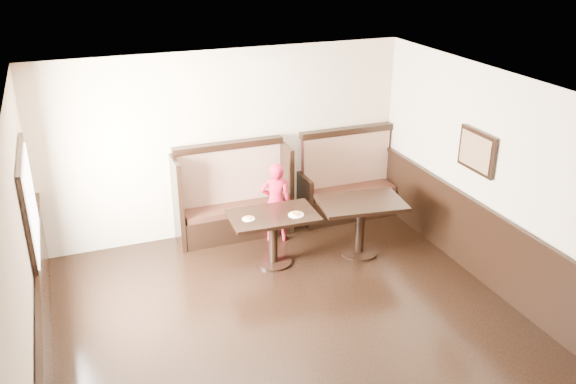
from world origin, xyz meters
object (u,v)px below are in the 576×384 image
booth_neighbor (348,187)px  table_main (273,226)px  booth_main (233,203)px  child (276,202)px  table_neighbor (361,215)px

booth_neighbor → table_main: bearing=-147.6°
booth_main → table_main: booth_main is taller
booth_neighbor → table_main: booth_neighbor is taller
booth_neighbor → child: 1.47m
table_neighbor → booth_main: bearing=148.7°
booth_main → table_neighbor: size_ratio=1.37×
table_main → table_neighbor: size_ratio=0.96×
table_neighbor → booth_neighbor: bearing=78.9°
booth_main → table_neighbor: 1.97m
table_main → child: 0.70m
booth_neighbor → table_neighbor: bearing=-108.8°
booth_main → table_main: size_ratio=1.44×
table_main → child: child is taller
booth_main → booth_neighbor: 1.95m
booth_neighbor → child: (-1.41, -0.42, 0.14)m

